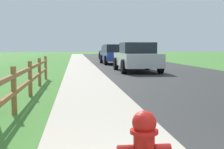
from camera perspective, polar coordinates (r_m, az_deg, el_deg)
The scene contains 8 objects.
ground_plane at distance 27.32m, azimuth -3.59°, elevation 2.06°, with size 120.00×120.00×0.00m, color #468034.
road_asphalt at distance 29.69m, azimuth 2.96°, elevation 2.30°, with size 7.00×66.00×0.01m, color #303030.
curb_concrete at distance 29.31m, azimuth -9.68°, elevation 2.20°, with size 6.00×66.00×0.01m, color #BFB2A0.
grass_verge at distance 29.43m, azimuth -12.60°, elevation 2.17°, with size 5.00×66.00×0.00m, color #468034.
rail_fence at distance 7.90m, azimuth -15.64°, elevation -1.03°, with size 0.11×12.03×0.99m.
parked_suv_silver at distance 17.79m, azimuth 4.46°, elevation 3.10°, with size 2.20×4.68×1.62m.
parked_car_blue at distance 25.77m, azimuth 0.56°, elevation 3.69°, with size 2.27×4.60×1.58m.
parked_car_black at distance 34.72m, azimuth -0.39°, elevation 3.94°, with size 2.22×4.51×1.50m.
Camera 1 is at (-1.48, -2.24, 1.38)m, focal length 50.96 mm.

